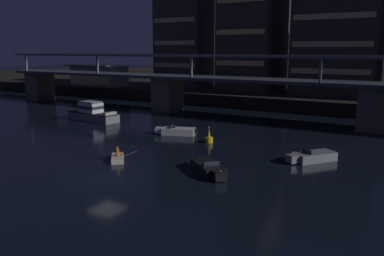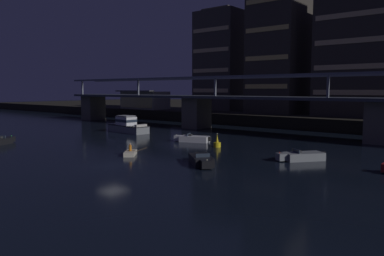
{
  "view_description": "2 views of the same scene",
  "coord_description": "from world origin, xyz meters",
  "px_view_note": "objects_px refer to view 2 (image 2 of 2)",
  "views": [
    {
      "loc": [
        20.97,
        -22.27,
        10.06
      ],
      "look_at": [
        -0.94,
        15.01,
        1.52
      ],
      "focal_mm": 37.01,
      "sensor_mm": 36.0,
      "label": 1
    },
    {
      "loc": [
        28.1,
        -22.3,
        7.11
      ],
      "look_at": [
        0.05,
        11.67,
        2.62
      ],
      "focal_mm": 35.41,
      "sensor_mm": 36.0,
      "label": 2
    }
  ],
  "objects_px": {
    "speedboat_mid_center": "(302,156)",
    "speedboat_mid_right": "(193,139)",
    "river_bridge": "(274,107)",
    "tower_west_tall": "(282,46)",
    "tower_central": "(361,55)",
    "dinghy_with_paddler": "(130,153)",
    "waterfront_pavilion": "(145,100)",
    "speedboat_near_center": "(201,160)",
    "tower_west_low": "(221,61)",
    "cabin_cruiser_near_left": "(127,126)",
    "channel_buoy": "(217,143)"
  },
  "relations": [
    {
      "from": "speedboat_mid_center",
      "to": "speedboat_mid_right",
      "type": "xyz_separation_m",
      "value": [
        -17.04,
        3.48,
        0.0
      ]
    },
    {
      "from": "river_bridge",
      "to": "tower_west_tall",
      "type": "distance_m",
      "value": 23.82
    },
    {
      "from": "tower_central",
      "to": "dinghy_with_paddler",
      "type": "height_order",
      "value": "tower_central"
    },
    {
      "from": "waterfront_pavilion",
      "to": "tower_west_tall",
      "type": "bearing_deg",
      "value": 11.64
    },
    {
      "from": "tower_west_tall",
      "to": "speedboat_mid_center",
      "type": "xyz_separation_m",
      "value": [
        21.06,
        -37.37,
        -15.76
      ]
    },
    {
      "from": "waterfront_pavilion",
      "to": "speedboat_near_center",
      "type": "distance_m",
      "value": 62.01
    },
    {
      "from": "tower_west_low",
      "to": "speedboat_near_center",
      "type": "distance_m",
      "value": 59.0
    },
    {
      "from": "river_bridge",
      "to": "tower_central",
      "type": "height_order",
      "value": "tower_central"
    },
    {
      "from": "tower_west_low",
      "to": "speedboat_near_center",
      "type": "bearing_deg",
      "value": -56.66
    },
    {
      "from": "waterfront_pavilion",
      "to": "cabin_cruiser_near_left",
      "type": "relative_size",
      "value": 1.33
    },
    {
      "from": "speedboat_near_center",
      "to": "speedboat_mid_right",
      "type": "bearing_deg",
      "value": 132.35
    },
    {
      "from": "tower_central",
      "to": "speedboat_mid_center",
      "type": "relative_size",
      "value": 4.85
    },
    {
      "from": "waterfront_pavilion",
      "to": "dinghy_with_paddler",
      "type": "xyz_separation_m",
      "value": [
        39.45,
        -39.44,
        -4.16
      ]
    },
    {
      "from": "tower_west_tall",
      "to": "dinghy_with_paddler",
      "type": "xyz_separation_m",
      "value": [
        5.53,
        -46.42,
        -15.89
      ]
    },
    {
      "from": "tower_west_tall",
      "to": "speedboat_mid_center",
      "type": "relative_size",
      "value": 6.05
    },
    {
      "from": "tower_central",
      "to": "speedboat_mid_right",
      "type": "relative_size",
      "value": 4.42
    },
    {
      "from": "speedboat_mid_right",
      "to": "dinghy_with_paddler",
      "type": "height_order",
      "value": "dinghy_with_paddler"
    },
    {
      "from": "dinghy_with_paddler",
      "to": "river_bridge",
      "type": "bearing_deg",
      "value": 84.12
    },
    {
      "from": "cabin_cruiser_near_left",
      "to": "channel_buoy",
      "type": "bearing_deg",
      "value": -10.06
    },
    {
      "from": "tower_west_low",
      "to": "waterfront_pavilion",
      "type": "bearing_deg",
      "value": -150.7
    },
    {
      "from": "speedboat_near_center",
      "to": "speedboat_mid_center",
      "type": "height_order",
      "value": "same"
    },
    {
      "from": "tower_central",
      "to": "channel_buoy",
      "type": "xyz_separation_m",
      "value": [
        -6.24,
        -36.03,
        -12.89
      ]
    },
    {
      "from": "cabin_cruiser_near_left",
      "to": "speedboat_near_center",
      "type": "relative_size",
      "value": 2.03
    },
    {
      "from": "river_bridge",
      "to": "waterfront_pavilion",
      "type": "bearing_deg",
      "value": 164.26
    },
    {
      "from": "speedboat_mid_right",
      "to": "river_bridge",
      "type": "bearing_deg",
      "value": 73.82
    },
    {
      "from": "cabin_cruiser_near_left",
      "to": "waterfront_pavilion",
      "type": "bearing_deg",
      "value": 131.56
    },
    {
      "from": "waterfront_pavilion",
      "to": "speedboat_mid_right",
      "type": "height_order",
      "value": "waterfront_pavilion"
    },
    {
      "from": "tower_central",
      "to": "speedboat_near_center",
      "type": "height_order",
      "value": "tower_central"
    },
    {
      "from": "river_bridge",
      "to": "channel_buoy",
      "type": "relative_size",
      "value": 57.26
    },
    {
      "from": "tower_west_low",
      "to": "waterfront_pavilion",
      "type": "height_order",
      "value": "tower_west_low"
    },
    {
      "from": "tower_west_tall",
      "to": "dinghy_with_paddler",
      "type": "distance_m",
      "value": 49.38
    },
    {
      "from": "tower_central",
      "to": "waterfront_pavilion",
      "type": "xyz_separation_m",
      "value": [
        -49.51,
        -7.35,
        -8.93
      ]
    },
    {
      "from": "river_bridge",
      "to": "cabin_cruiser_near_left",
      "type": "distance_m",
      "value": 24.24
    },
    {
      "from": "tower_west_tall",
      "to": "speedboat_near_center",
      "type": "relative_size",
      "value": 6.18
    },
    {
      "from": "tower_central",
      "to": "speedboat_near_center",
      "type": "bearing_deg",
      "value": -91.3
    },
    {
      "from": "tower_west_tall",
      "to": "speedboat_near_center",
      "type": "height_order",
      "value": "tower_west_tall"
    },
    {
      "from": "waterfront_pavilion",
      "to": "tower_central",
      "type": "bearing_deg",
      "value": 8.44
    },
    {
      "from": "tower_central",
      "to": "speedboat_mid_right",
      "type": "distance_m",
      "value": 38.4
    },
    {
      "from": "speedboat_mid_center",
      "to": "channel_buoy",
      "type": "xyz_separation_m",
      "value": [
        -11.71,
        1.7,
        0.06
      ]
    },
    {
      "from": "speedboat_mid_right",
      "to": "tower_west_low",
      "type": "bearing_deg",
      "value": 120.0
    },
    {
      "from": "tower_west_tall",
      "to": "waterfront_pavilion",
      "type": "height_order",
      "value": "tower_west_tall"
    },
    {
      "from": "speedboat_near_center",
      "to": "speedboat_mid_center",
      "type": "relative_size",
      "value": 0.98
    },
    {
      "from": "waterfront_pavilion",
      "to": "speedboat_near_center",
      "type": "bearing_deg",
      "value": -38.43
    },
    {
      "from": "river_bridge",
      "to": "tower_west_low",
      "type": "distance_m",
      "value": 34.58
    },
    {
      "from": "channel_buoy",
      "to": "waterfront_pavilion",
      "type": "bearing_deg",
      "value": 146.46
    },
    {
      "from": "speedboat_near_center",
      "to": "speedboat_mid_center",
      "type": "bearing_deg",
      "value": 51.15
    },
    {
      "from": "tower_west_low",
      "to": "speedboat_mid_right",
      "type": "relative_size",
      "value": 4.69
    },
    {
      "from": "cabin_cruiser_near_left",
      "to": "dinghy_with_paddler",
      "type": "distance_m",
      "value": 22.64
    },
    {
      "from": "tower_west_low",
      "to": "channel_buoy",
      "type": "bearing_deg",
      "value": -55.39
    },
    {
      "from": "tower_west_low",
      "to": "speedboat_mid_center",
      "type": "bearing_deg",
      "value": -46.34
    }
  ]
}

